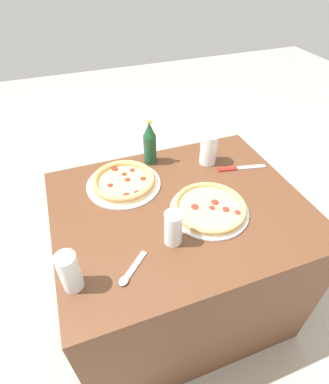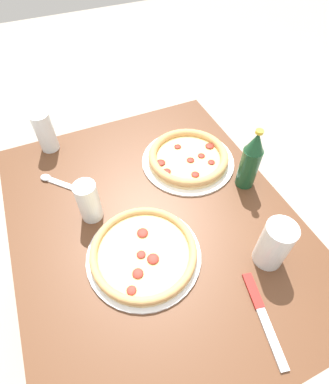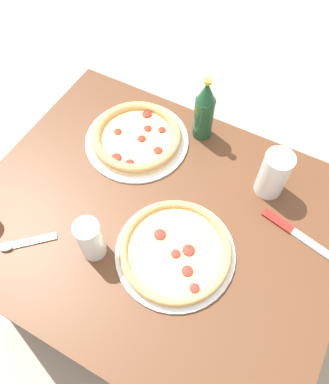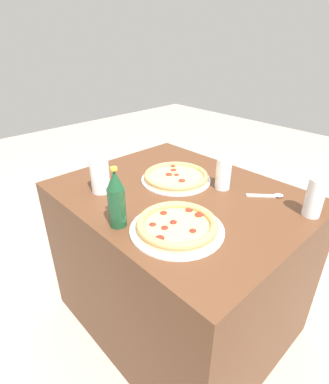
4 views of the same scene
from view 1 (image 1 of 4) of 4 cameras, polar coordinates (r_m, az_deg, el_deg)
The scene contains 10 objects.
ground_plane at distance 1.89m, azimuth 2.15°, elevation -19.64°, with size 8.00×8.00×0.00m, color #A89E8E.
table at distance 1.56m, azimuth 2.51°, elevation -12.75°, with size 1.06×0.85×0.77m.
pizza_veggie at distance 1.24m, azimuth 8.57°, elevation -2.99°, with size 0.33×0.33×0.04m.
pizza_pepperoni at distance 1.37m, azimuth -7.82°, elevation 2.03°, with size 0.34×0.34×0.04m.
glass_lemonade at distance 1.09m, azimuth 1.68°, elevation -7.13°, with size 0.07×0.07×0.14m.
glass_orange_juice at distance 1.02m, azimuth -17.53°, elevation -14.59°, with size 0.07×0.07×0.15m.
glass_water at distance 1.49m, azimuth 8.39°, elevation 7.97°, with size 0.08×0.08×0.16m.
beer_bottle at distance 1.45m, azimuth -2.83°, elevation 9.23°, with size 0.06×0.06×0.23m.
knife at distance 1.51m, azimuth 14.08°, elevation 4.45°, with size 0.24×0.07×0.01m.
spoon at distance 1.05m, azimuth -6.70°, elevation -15.12°, with size 0.13×0.12×0.01m.
Camera 1 is at (-0.38, -0.84, 1.65)m, focal length 28.00 mm.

